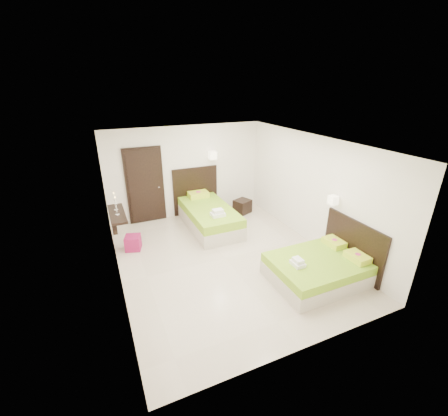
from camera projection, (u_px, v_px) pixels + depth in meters
name	position (u px, v px, depth m)	size (l,w,h in m)	color
floor	(225.00, 258.00, 6.77)	(5.50, 5.50, 0.00)	beige
bed_single	(208.00, 215.00, 8.17)	(1.35, 2.26, 1.86)	beige
bed_double	(320.00, 267.00, 5.97)	(1.81, 1.54, 1.49)	beige
nightstand	(242.00, 206.00, 9.07)	(0.45, 0.40, 0.40)	black
ottoman	(133.00, 243.00, 7.07)	(0.35, 0.35, 0.35)	maroon
door	(145.00, 186.00, 8.19)	(1.02, 0.15, 2.14)	black
console_shelf	(117.00, 214.00, 7.03)	(0.35, 1.20, 0.78)	black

